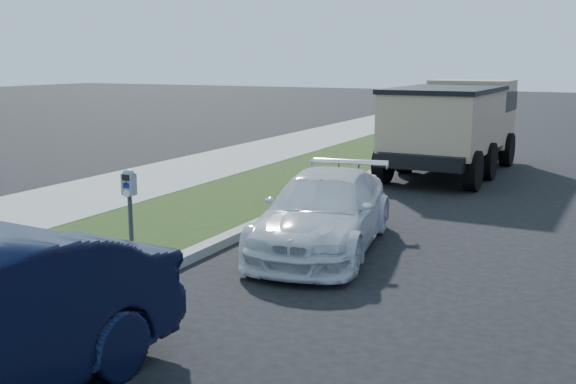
% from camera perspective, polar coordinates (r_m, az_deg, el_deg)
% --- Properties ---
extents(ground, '(120.00, 120.00, 0.00)m').
position_cam_1_polar(ground, '(9.21, 5.09, -7.96)').
color(ground, black).
rests_on(ground, ground).
extents(streetside, '(6.12, 50.00, 0.15)m').
position_cam_1_polar(streetside, '(13.66, -13.92, -1.60)').
color(streetside, gray).
rests_on(streetside, ground).
extents(parking_meter, '(0.19, 0.13, 1.40)m').
position_cam_1_polar(parking_meter, '(9.57, -13.27, -0.39)').
color(parking_meter, '#3F4247').
rests_on(parking_meter, ground).
extents(white_wagon, '(2.39, 4.42, 1.22)m').
position_cam_1_polar(white_wagon, '(10.84, 3.21, -1.64)').
color(white_wagon, silver).
rests_on(white_wagon, ground).
extents(dump_truck, '(2.61, 6.25, 2.42)m').
position_cam_1_polar(dump_truck, '(18.73, 13.94, 5.80)').
color(dump_truck, black).
rests_on(dump_truck, ground).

